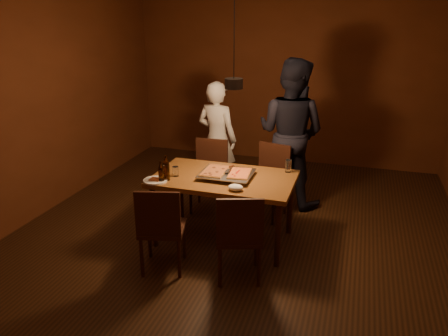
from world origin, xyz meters
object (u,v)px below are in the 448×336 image
(chair_far_right, at_px, (270,174))
(pendant_lamp, at_px, (234,82))
(beer_bottle_b, at_px, (166,168))
(chair_near_right, at_px, (239,230))
(chair_far_left, at_px, (210,168))
(beer_bottle_a, at_px, (161,172))
(plate_slice, at_px, (155,180))
(chair_near_left, at_px, (161,222))
(diner_white, at_px, (217,139))
(diner_dark, at_px, (290,133))
(dining_table, at_px, (224,183))
(pizza_tray, at_px, (227,175))

(chair_far_right, relative_size, pendant_lamp, 0.46)
(beer_bottle_b, height_order, pendant_lamp, pendant_lamp)
(chair_near_right, xyz_separation_m, beer_bottle_b, (-0.92, 0.46, 0.35))
(chair_far_left, bearing_deg, beer_bottle_a, 79.05)
(plate_slice, bearing_deg, beer_bottle_a, -0.85)
(chair_far_left, distance_m, chair_near_left, 1.58)
(chair_far_left, relative_size, beer_bottle_a, 2.16)
(chair_near_right, bearing_deg, diner_white, 95.54)
(beer_bottle_b, height_order, plate_slice, beer_bottle_b)
(chair_far_right, height_order, chair_near_right, same)
(chair_near_right, height_order, diner_white, diner_white)
(diner_white, xyz_separation_m, diner_dark, (1.00, 0.00, 0.17))
(beer_bottle_a, height_order, beer_bottle_b, beer_bottle_b)
(chair_near_left, height_order, diner_white, diner_white)
(dining_table, distance_m, diner_dark, 1.39)
(chair_near_left, bearing_deg, plate_slice, 105.33)
(chair_far_left, height_order, diner_dark, diner_dark)
(chair_far_right, relative_size, chair_near_left, 0.99)
(dining_table, xyz_separation_m, chair_far_right, (0.34, 0.81, -0.14))
(pendant_lamp, bearing_deg, diner_dark, 72.90)
(beer_bottle_b, distance_m, pendant_lamp, 1.12)
(diner_white, height_order, diner_dark, diner_dark)
(chair_far_right, xyz_separation_m, beer_bottle_a, (-0.92, -1.15, 0.33))
(beer_bottle_a, xyz_separation_m, beer_bottle_b, (0.03, 0.06, 0.02))
(chair_near_right, bearing_deg, dining_table, 99.14)
(dining_table, xyz_separation_m, chair_far_left, (-0.43, 0.77, -0.14))
(dining_table, height_order, diner_white, diner_white)
(diner_white, bearing_deg, chair_far_left, 108.79)
(chair_far_right, xyz_separation_m, chair_near_right, (0.03, -1.54, 0.00))
(diner_dark, relative_size, pendant_lamp, 1.72)
(chair_near_left, relative_size, pizza_tray, 0.93)
(pizza_tray, bearing_deg, beer_bottle_a, -146.46)
(chair_far_right, distance_m, beer_bottle_a, 1.50)
(chair_near_right, height_order, diner_dark, diner_dark)
(dining_table, relative_size, beer_bottle_b, 5.60)
(chair_far_right, height_order, beer_bottle_a, beer_bottle_a)
(beer_bottle_a, xyz_separation_m, diner_dark, (1.07, 1.61, 0.09))
(chair_near_left, distance_m, beer_bottle_b, 0.65)
(diner_white, distance_m, diner_dark, 1.01)
(chair_near_right, bearing_deg, beer_bottle_b, 135.60)
(chair_far_left, bearing_deg, diner_white, -86.12)
(chair_far_left, height_order, diner_white, diner_white)
(chair_far_right, relative_size, chair_near_right, 0.96)
(chair_near_right, distance_m, beer_bottle_a, 1.08)
(chair_near_left, distance_m, plate_slice, 0.58)
(chair_far_left, height_order, chair_near_right, same)
(chair_near_right, bearing_deg, chair_far_right, 73.08)
(dining_table, height_order, pendant_lamp, pendant_lamp)
(plate_slice, bearing_deg, pendant_lamp, 23.31)
(chair_far_left, height_order, chair_far_right, same)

